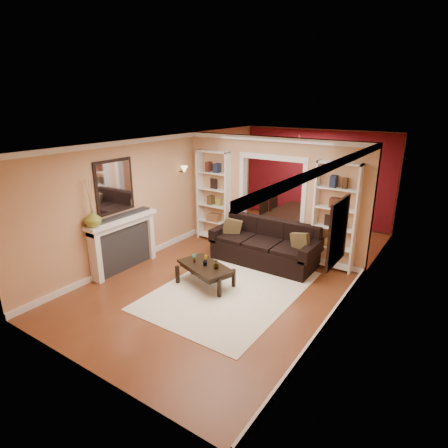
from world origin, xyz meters
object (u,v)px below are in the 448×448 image
Objects in this scene: coffee_table at (205,275)px; bookshelf_left at (214,197)px; bookshelf_right at (335,217)px; sofa at (264,243)px; fireplace at (124,244)px; dining_table at (294,221)px.

coffee_table is 0.49× the size of bookshelf_left.
bookshelf_right is (1.77, 2.18, 0.94)m from coffee_table.
fireplace reaches higher than sofa.
coffee_table is (-0.44, -1.60, -0.25)m from sofa.
fireplace is 4.69m from dining_table.
bookshelf_right is (1.33, 0.58, 0.69)m from sofa.
sofa reaches higher than dining_table.
sofa is at bearing -18.14° from bookshelf_left.
bookshelf_left is 2.40m from dining_table.
fireplace is (-3.64, -2.53, -0.57)m from bookshelf_right.
bookshelf_right is at bearing 0.00° from bookshelf_left.
dining_table is at bearing 107.17° from coffee_table.
bookshelf_right reaches higher than coffee_table.
coffee_table is 3.87m from dining_table.
bookshelf_left is at bearing 138.62° from dining_table.
bookshelf_right reaches higher than dining_table.
bookshelf_left is 1.00× the size of bookshelf_right.
bookshelf_left is at bearing 161.86° from sofa.
bookshelf_left is (-1.77, 0.58, 0.69)m from sofa.
bookshelf_right is at bearing 34.80° from fireplace.
fireplace reaches higher than coffee_table.
bookshelf_right is at bearing 23.57° from sofa.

